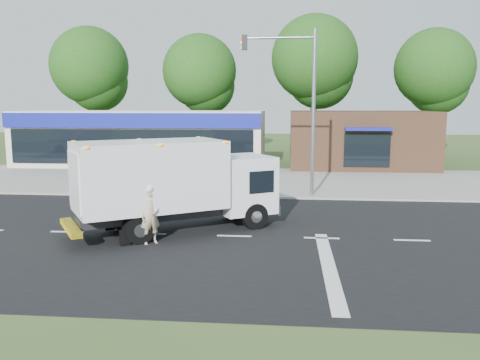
{
  "coord_description": "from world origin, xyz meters",
  "views": [
    {
      "loc": [
        1.8,
        -16.97,
        4.57
      ],
      "look_at": [
        0.03,
        1.83,
        1.7
      ],
      "focal_mm": 38.0,
      "sensor_mm": 36.0,
      "label": 1
    }
  ],
  "objects": [
    {
      "name": "ground",
      "position": [
        0.0,
        0.0,
        0.0
      ],
      "size": [
        120.0,
        120.0,
        0.0
      ],
      "primitive_type": "plane",
      "color": "#385123",
      "rests_on": "ground"
    },
    {
      "name": "road_asphalt",
      "position": [
        0.0,
        0.0,
        0.0
      ],
      "size": [
        60.0,
        14.0,
        0.02
      ],
      "primitive_type": "cube",
      "color": "black",
      "rests_on": "ground"
    },
    {
      "name": "sidewalk",
      "position": [
        0.0,
        8.2,
        0.06
      ],
      "size": [
        60.0,
        2.4,
        0.12
      ],
      "primitive_type": "cube",
      "color": "gray",
      "rests_on": "ground"
    },
    {
      "name": "parking_apron",
      "position": [
        0.0,
        14.0,
        0.01
      ],
      "size": [
        60.0,
        9.0,
        0.02
      ],
      "primitive_type": "cube",
      "color": "gray",
      "rests_on": "ground"
    },
    {
      "name": "lane_markings",
      "position": [
        1.35,
        -1.35,
        0.02
      ],
      "size": [
        55.2,
        7.0,
        0.01
      ],
      "color": "silver",
      "rests_on": "road_asphalt"
    },
    {
      "name": "ems_box_truck",
      "position": [
        -2.23,
        0.42,
        1.9
      ],
      "size": [
        7.5,
        5.9,
        3.29
      ],
      "rotation": [
        0.0,
        0.0,
        0.56
      ],
      "color": "black",
      "rests_on": "ground"
    },
    {
      "name": "emergency_worker",
      "position": [
        -2.62,
        -1.16,
        0.97
      ],
      "size": [
        0.81,
        0.77,
        1.98
      ],
      "rotation": [
        0.0,
        0.0,
        0.65
      ],
      "color": "tan",
      "rests_on": "ground"
    },
    {
      "name": "retail_strip_mall",
      "position": [
        -9.0,
        19.93,
        2.01
      ],
      "size": [
        18.0,
        6.2,
        4.0
      ],
      "color": "beige",
      "rests_on": "ground"
    },
    {
      "name": "brown_storefront",
      "position": [
        7.0,
        19.98,
        2.0
      ],
      "size": [
        10.0,
        6.7,
        4.0
      ],
      "color": "#382316",
      "rests_on": "ground"
    },
    {
      "name": "traffic_signal_pole",
      "position": [
        2.35,
        7.6,
        4.92
      ],
      "size": [
        3.51,
        0.25,
        8.0
      ],
      "color": "gray",
      "rests_on": "ground"
    },
    {
      "name": "background_trees",
      "position": [
        -0.85,
        28.16,
        7.38
      ],
      "size": [
        36.77,
        7.39,
        12.1
      ],
      "color": "#332114",
      "rests_on": "ground"
    }
  ]
}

